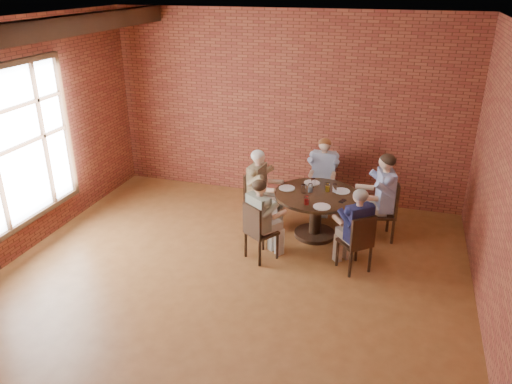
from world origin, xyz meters
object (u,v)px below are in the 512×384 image
(diner_a, at_px, (380,197))
(chair_c, at_px, (256,197))
(diner_c, at_px, (260,189))
(chair_e, at_px, (358,241))
(diner_b, at_px, (323,175))
(diner_e, at_px, (356,230))
(chair_d, at_px, (257,230))
(chair_a, at_px, (386,208))
(smartphone, at_px, (343,201))
(diner_d, at_px, (261,220))
(chair_b, at_px, (323,181))
(dining_table, at_px, (316,206))

(diner_a, distance_m, chair_c, 2.02)
(diner_c, bearing_deg, chair_e, -113.74)
(diner_a, relative_size, diner_b, 1.07)
(diner_c, distance_m, diner_e, 1.91)
(diner_c, bearing_deg, diner_e, -112.99)
(chair_d, bearing_deg, diner_b, -71.97)
(chair_a, xyz_separation_m, chair_e, (-0.30, -1.15, -0.04))
(diner_a, bearing_deg, smartphone, -65.72)
(chair_a, bearing_deg, smartphone, -68.68)
(chair_a, xyz_separation_m, smartphone, (-0.63, -0.45, 0.23))
(diner_c, distance_m, diner_d, 1.07)
(diner_e, bearing_deg, smartphone, -106.98)
(diner_d, bearing_deg, chair_e, -143.87)
(diner_b, bearing_deg, chair_a, -37.92)
(diner_b, xyz_separation_m, diner_c, (-0.88, -0.92, 0.00))
(diner_a, bearing_deg, chair_c, -100.32)
(chair_c, height_order, diner_d, diner_d)
(chair_d, distance_m, smartphone, 1.39)
(chair_e, distance_m, smartphone, 0.82)
(diner_c, distance_m, chair_e, 1.99)
(diner_e, bearing_deg, chair_a, -148.44)
(chair_a, distance_m, diner_d, 2.07)
(chair_b, distance_m, smartphone, 1.41)
(chair_d, relative_size, diner_e, 0.71)
(chair_b, height_order, diner_d, diner_d)
(diner_b, xyz_separation_m, smartphone, (0.50, -1.21, 0.09))
(diner_d, height_order, smartphone, diner_d)
(diner_a, relative_size, diner_d, 1.12)
(smartphone, bearing_deg, diner_c, -171.39)
(diner_c, height_order, chair_d, diner_c)
(dining_table, distance_m, diner_a, 1.01)
(diner_a, relative_size, smartphone, 10.29)
(chair_a, height_order, chair_b, chair_a)
(chair_c, bearing_deg, diner_c, -90.00)
(chair_a, xyz_separation_m, diner_e, (-0.35, -1.09, 0.10))
(dining_table, bearing_deg, diner_b, 94.21)
(chair_d, bearing_deg, chair_e, -141.44)
(chair_b, relative_size, diner_b, 0.70)
(chair_e, relative_size, smartphone, 6.50)
(chair_b, distance_m, diner_d, 2.10)
(diner_b, bearing_deg, smartphone, -71.52)
(chair_c, xyz_separation_m, chair_d, (0.36, -1.09, -0.02))
(chair_b, bearing_deg, diner_d, -109.60)
(diner_d, xyz_separation_m, chair_e, (1.40, 0.03, -0.14))
(diner_b, height_order, chair_c, diner_b)
(chair_b, bearing_deg, chair_e, -71.26)
(chair_c, bearing_deg, diner_d, -152.36)
(chair_b, distance_m, diner_e, 2.10)
(chair_a, distance_m, chair_d, 2.14)
(chair_c, bearing_deg, chair_a, -79.73)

